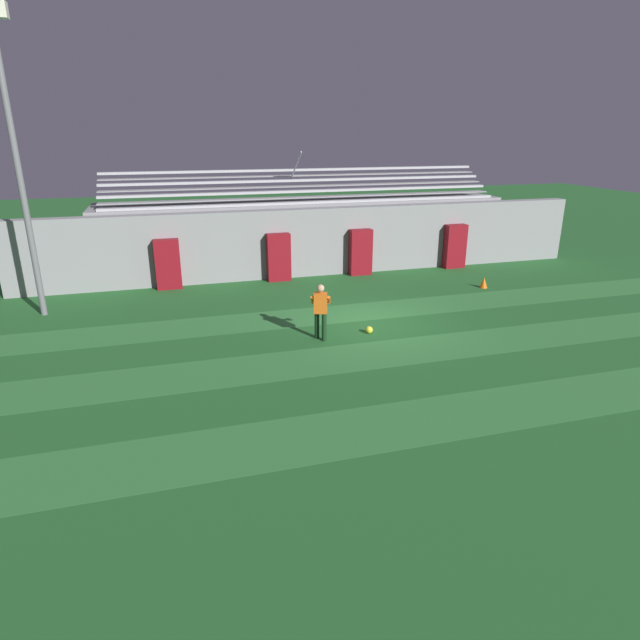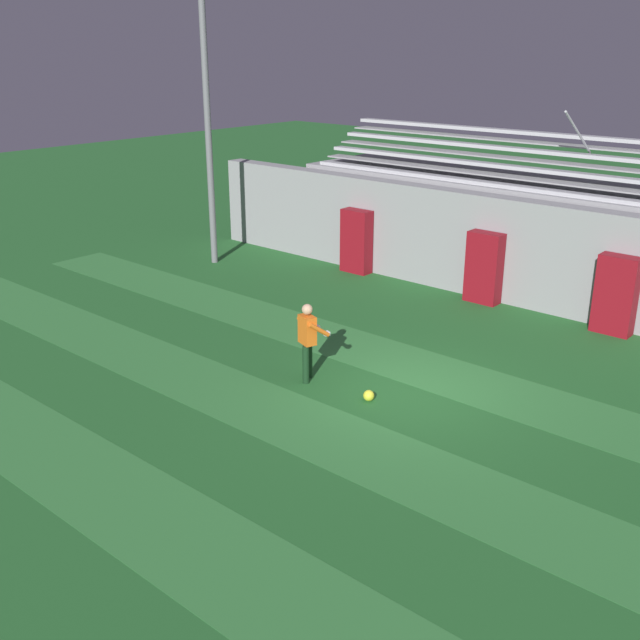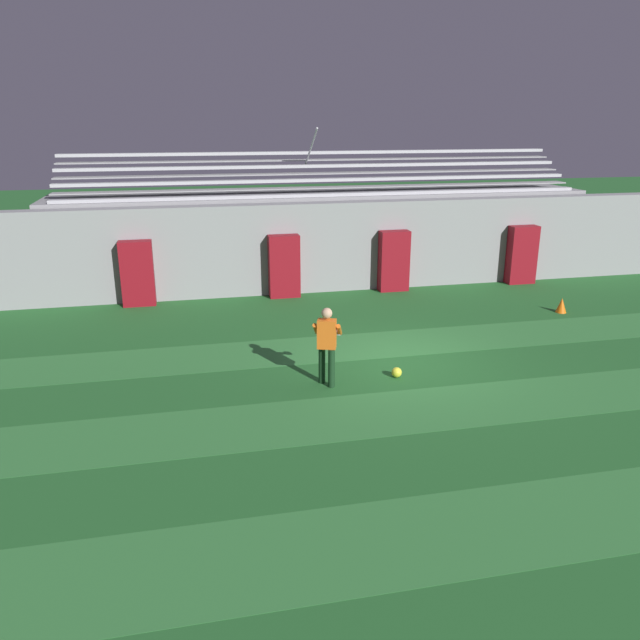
{
  "view_description": "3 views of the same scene",
  "coord_description": "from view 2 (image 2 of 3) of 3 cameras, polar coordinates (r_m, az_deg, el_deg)",
  "views": [
    {
      "loc": [
        -6.07,
        -14.95,
        5.76
      ],
      "look_at": [
        -2.21,
        -1.63,
        0.87
      ],
      "focal_mm": 30.0,
      "sensor_mm": 36.0,
      "label": 1
    },
    {
      "loc": [
        7.51,
        -11.44,
        6.59
      ],
      "look_at": [
        -2.27,
        -0.16,
        1.06
      ],
      "focal_mm": 42.0,
      "sensor_mm": 36.0,
      "label": 2
    },
    {
      "loc": [
        -4.65,
        -12.53,
        5.29
      ],
      "look_at": [
        -2.28,
        -1.61,
        1.66
      ],
      "focal_mm": 35.0,
      "sensor_mm": 36.0,
      "label": 3
    }
  ],
  "objects": [
    {
      "name": "ground_plane",
      "position": [
        15.19,
        6.92,
        -5.54
      ],
      "size": [
        80.0,
        80.0,
        0.0
      ],
      "primitive_type": "plane",
      "color": "#236028"
    },
    {
      "name": "turf_stripe_near",
      "position": [
        11.38,
        -11.09,
        -15.48
      ],
      "size": [
        28.0,
        1.8,
        0.01
      ],
      "primitive_type": "cube",
      "color": "#337A38",
      "rests_on": "ground"
    },
    {
      "name": "turf_stripe_mid",
      "position": [
        13.47,
        1.06,
        -8.94
      ],
      "size": [
        28.0,
        1.8,
        0.01
      ],
      "primitive_type": "cube",
      "color": "#337A38",
      "rests_on": "ground"
    },
    {
      "name": "turf_stripe_far",
      "position": [
        16.1,
        9.32,
        -4.1
      ],
      "size": [
        28.0,
        1.8,
        0.01
      ],
      "primitive_type": "cube",
      "color": "#337A38",
      "rests_on": "ground"
    },
    {
      "name": "back_wall",
      "position": [
        20.13,
        17.64,
        4.42
      ],
      "size": [
        24.0,
        0.6,
        2.8
      ],
      "primitive_type": "cube",
      "color": "gray",
      "rests_on": "ground"
    },
    {
      "name": "padding_pillar_gate_left",
      "position": [
        20.5,
        12.39,
        3.91
      ],
      "size": [
        0.94,
        0.44,
        1.92
      ],
      "primitive_type": "cube",
      "color": "maroon",
      "rests_on": "ground"
    },
    {
      "name": "padding_pillar_gate_right",
      "position": [
        19.16,
        21.61,
        1.78
      ],
      "size": [
        0.94,
        0.44,
        1.92
      ],
      "primitive_type": "cube",
      "color": "maroon",
      "rests_on": "ground"
    },
    {
      "name": "padding_pillar_far_left",
      "position": [
        22.8,
        2.79,
        6.01
      ],
      "size": [
        0.94,
        0.44,
        1.92
      ],
      "primitive_type": "cube",
      "color": "maroon",
      "rests_on": "ground"
    },
    {
      "name": "bleacher_stand",
      "position": [
        21.9,
        19.81,
        5.68
      ],
      "size": [
        18.0,
        3.35,
        5.03
      ],
      "color": "gray",
      "rests_on": "ground"
    },
    {
      "name": "floodlight_pole",
      "position": [
        23.43,
        -8.74,
        17.98
      ],
      "size": [
        0.9,
        0.36,
        9.22
      ],
      "color": "slate",
      "rests_on": "ground"
    },
    {
      "name": "goalkeeper",
      "position": [
        15.28,
        -0.92,
        -1.31
      ],
      "size": [
        0.69,
        0.67,
        1.67
      ],
      "color": "#143319",
      "rests_on": "ground"
    },
    {
      "name": "soccer_ball",
      "position": [
        14.76,
        3.73,
        -5.76
      ],
      "size": [
        0.22,
        0.22,
        0.22
      ],
      "primitive_type": "sphere",
      "color": "yellow",
      "rests_on": "ground"
    }
  ]
}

